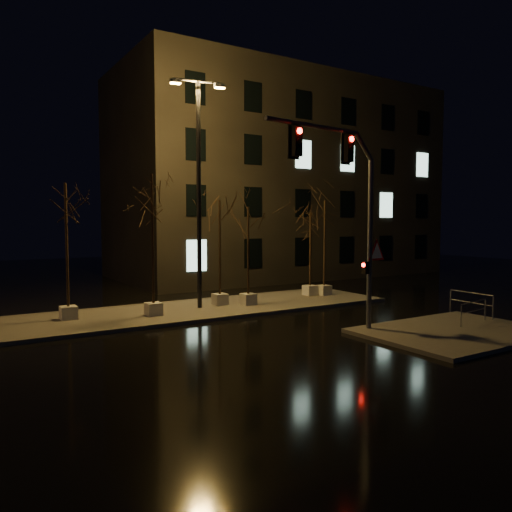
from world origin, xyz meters
TOP-DOWN VIEW (x-y plane):
  - ground at (0.00, 0.00)m, footprint 90.00×90.00m
  - median at (0.00, 6.00)m, footprint 22.00×5.00m
  - sidewalk_corner at (7.50, -3.50)m, footprint 7.00×5.00m
  - building at (14.00, 18.00)m, footprint 25.00×12.00m
  - tree_1 at (-4.53, 6.45)m, footprint 1.80×1.80m
  - tree_2 at (-1.17, 5.42)m, footprint 1.80×1.80m
  - tree_3 at (2.57, 6.26)m, footprint 1.80×1.80m
  - tree_4 at (3.79, 5.59)m, footprint 1.80×1.80m
  - tree_5 at (8.33, 6.47)m, footprint 1.80×1.80m
  - tree_6 at (9.05, 6.11)m, footprint 1.80×1.80m
  - traffic_signal_mast at (3.76, -1.64)m, footprint 6.04×0.78m
  - streetlight_main at (1.38, 6.09)m, footprint 2.66×0.74m
  - guard_rail_a at (9.17, -3.10)m, footprint 2.06×0.35m
  - guard_rail_b at (10.50, -2.05)m, footprint 0.16×2.20m

SIDE VIEW (x-z plane):
  - ground at x=0.00m, z-range 0.00..0.00m
  - median at x=0.00m, z-range 0.00..0.15m
  - sidewalk_corner at x=7.50m, z-range 0.00..0.15m
  - guard_rail_a at x=9.17m, z-range 0.29..1.19m
  - guard_rail_b at x=10.50m, z-range 0.30..1.34m
  - tree_5 at x=8.33m, z-range 1.38..6.11m
  - tree_4 at x=3.79m, z-range 1.43..6.39m
  - tree_3 at x=2.57m, z-range 1.52..6.81m
  - tree_6 at x=9.05m, z-range 1.55..6.96m
  - tree_1 at x=-4.53m, z-range 1.67..7.53m
  - tree_2 at x=-1.17m, z-range 1.79..8.12m
  - traffic_signal_mast at x=3.76m, z-range 1.31..8.72m
  - streetlight_main at x=1.38m, z-range 0.97..11.61m
  - building at x=14.00m, z-range 0.00..15.00m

